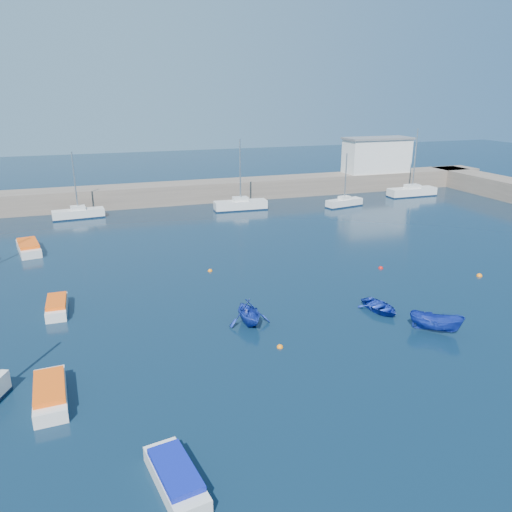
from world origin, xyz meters
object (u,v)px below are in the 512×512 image
object	(u,v)px
dinghy_right	(436,323)
motorboat_0	(50,393)
motorboat_1	(57,306)
dinghy_center	(380,307)
sailboat_7	(344,202)
motorboat_3	(176,477)
motorboat_2	(29,247)
sailboat_5	(78,213)
sailboat_6	(241,205)
sailboat_8	(412,192)
dinghy_left	(249,312)
harbor_office	(377,156)

from	to	relation	value
dinghy_right	motorboat_0	bearing A→B (deg)	132.39
motorboat_1	dinghy_center	world-z (taller)	motorboat_1
motorboat_1	sailboat_7	bearing A→B (deg)	34.52
motorboat_3	dinghy_right	world-z (taller)	dinghy_right
motorboat_1	motorboat_2	bearing A→B (deg)	101.74
sailboat_5	sailboat_6	distance (m)	19.81
sailboat_8	dinghy_right	xyz separation A→B (m)	(-24.87, -37.33, -0.03)
motorboat_1	dinghy_left	distance (m)	13.32
motorboat_0	motorboat_3	size ratio (longest dim) A/B	1.06
sailboat_6	motorboat_0	xyz separation A→B (m)	(-21.20, -36.98, -0.21)
sailboat_5	dinghy_center	world-z (taller)	sailboat_5
motorboat_0	dinghy_left	xyz separation A→B (m)	(11.81, 5.01, 0.38)
sailboat_7	motorboat_3	xyz separation A→B (m)	(-29.95, -41.86, -0.12)
dinghy_left	sailboat_5	bearing A→B (deg)	104.72
dinghy_left	sailboat_8	bearing A→B (deg)	40.12
sailboat_5	motorboat_0	size ratio (longest dim) A/B	1.82
sailboat_6	dinghy_left	xyz separation A→B (m)	(-9.39, -31.97, 0.17)
motorboat_1	dinghy_right	bearing A→B (deg)	-25.13
sailboat_5	motorboat_3	bearing A→B (deg)	178.90
motorboat_1	motorboat_2	distance (m)	15.61
harbor_office	sailboat_8	size ratio (longest dim) A/B	1.05
sailboat_5	dinghy_right	size ratio (longest dim) A/B	2.40
sailboat_5	motorboat_0	world-z (taller)	sailboat_5
motorboat_1	dinghy_left	size ratio (longest dim) A/B	1.20
motorboat_1	harbor_office	bearing A→B (deg)	36.80
sailboat_7	motorboat_0	xyz separation A→B (m)	(-34.72, -34.35, -0.11)
sailboat_8	motorboat_3	bearing A→B (deg)	136.28
sailboat_8	motorboat_1	xyz separation A→B (m)	(-47.49, -26.38, -0.24)
sailboat_8	motorboat_0	distance (m)	60.44
dinghy_center	sailboat_6	bearing A→B (deg)	80.31
sailboat_7	harbor_office	bearing A→B (deg)	-58.93
harbor_office	motorboat_1	size ratio (longest dim) A/B	2.66
motorboat_3	sailboat_7	bearing A→B (deg)	44.97
motorboat_0	dinghy_right	distance (m)	22.58
motorboat_2	sailboat_5	bearing A→B (deg)	59.58
motorboat_3	harbor_office	bearing A→B (deg)	42.40
sailboat_7	sailboat_6	bearing A→B (deg)	67.40
sailboat_6	motorboat_3	xyz separation A→B (m)	(-16.43, -44.48, -0.23)
sailboat_5	sailboat_8	world-z (taller)	sailboat_8
sailboat_6	sailboat_7	size ratio (longest dim) A/B	1.28
sailboat_7	sailboat_8	distance (m)	13.09
harbor_office	motorboat_0	size ratio (longest dim) A/B	2.31
motorboat_0	motorboat_3	distance (m)	8.90
sailboat_7	dinghy_center	size ratio (longest dim) A/B	2.24
dinghy_center	sailboat_5	bearing A→B (deg)	109.79
sailboat_6	motorboat_0	world-z (taller)	sailboat_6
motorboat_1	dinghy_left	world-z (taller)	dinghy_left
sailboat_8	motorboat_2	world-z (taller)	sailboat_8
motorboat_0	dinghy_right	bearing A→B (deg)	-2.72
sailboat_8	motorboat_1	size ratio (longest dim) A/B	2.55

